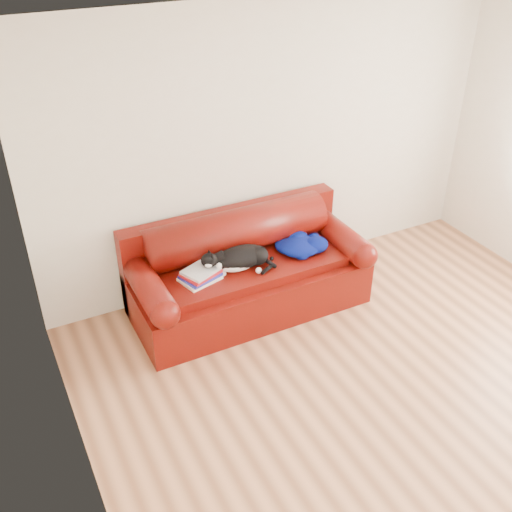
{
  "coord_description": "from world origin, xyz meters",
  "views": [
    {
      "loc": [
        -2.47,
        -2.5,
        3.36
      ],
      "look_at": [
        -0.51,
        1.35,
        0.64
      ],
      "focal_mm": 42.0,
      "sensor_mm": 36.0,
      "label": 1
    }
  ],
  "objects_px": {
    "sofa_base": "(249,286)",
    "cat": "(240,258)",
    "book_stack": "(201,275)",
    "blanket": "(301,245)"
  },
  "relations": [
    {
      "from": "sofa_base",
      "to": "cat",
      "type": "relative_size",
      "value": 3.23
    },
    {
      "from": "book_stack",
      "to": "blanket",
      "type": "height_order",
      "value": "blanket"
    },
    {
      "from": "book_stack",
      "to": "sofa_base",
      "type": "bearing_deg",
      "value": 7.77
    },
    {
      "from": "book_stack",
      "to": "cat",
      "type": "relative_size",
      "value": 0.56
    },
    {
      "from": "book_stack",
      "to": "blanket",
      "type": "relative_size",
      "value": 0.79
    },
    {
      "from": "book_stack",
      "to": "blanket",
      "type": "bearing_deg",
      "value": 0.69
    },
    {
      "from": "book_stack",
      "to": "cat",
      "type": "bearing_deg",
      "value": 1.52
    },
    {
      "from": "sofa_base",
      "to": "book_stack",
      "type": "distance_m",
      "value": 0.58
    },
    {
      "from": "sofa_base",
      "to": "cat",
      "type": "xyz_separation_m",
      "value": [
        -0.11,
        -0.06,
        0.36
      ]
    },
    {
      "from": "cat",
      "to": "blanket",
      "type": "height_order",
      "value": "cat"
    }
  ]
}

